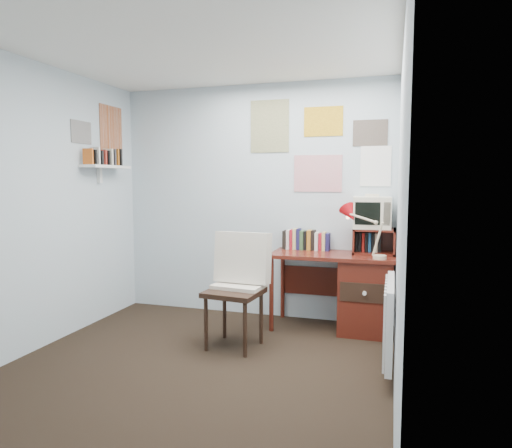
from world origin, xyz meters
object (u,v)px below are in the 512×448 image
(desk_chair, at_px, (234,293))
(wall_shelf, at_px, (106,167))
(tv_riser, at_px, (374,241))
(desk, at_px, (360,291))
(desk_lamp, at_px, (380,235))
(crt_tv, at_px, (372,211))
(radiator, at_px, (390,320))

(desk_chair, bearing_deg, wall_shelf, 172.64)
(tv_riser, bearing_deg, desk, -137.04)
(desk, relative_size, tv_riser, 3.00)
(desk_lamp, bearing_deg, desk, 123.33)
(crt_tv, bearing_deg, desk_lamp, -77.26)
(crt_tv, bearing_deg, radiator, -83.33)
(desk_lamp, distance_m, wall_shelf, 2.83)
(desk_chair, distance_m, tv_riser, 1.50)
(tv_riser, relative_size, wall_shelf, 0.65)
(tv_riser, relative_size, radiator, 0.50)
(desk, xyz_separation_m, desk_chair, (-1.04, -0.76, 0.09))
(desk_lamp, relative_size, radiator, 0.56)
(desk, xyz_separation_m, crt_tv, (0.09, 0.13, 0.77))
(tv_riser, height_order, wall_shelf, wall_shelf)
(tv_riser, bearing_deg, radiator, -80.72)
(desk_chair, bearing_deg, tv_riser, 43.34)
(desk_chair, distance_m, desk_lamp, 1.43)
(desk_lamp, bearing_deg, radiator, -93.36)
(desk, bearing_deg, desk_chair, -143.86)
(radiator, relative_size, wall_shelf, 1.29)
(desk, relative_size, desk_chair, 1.22)
(desk, bearing_deg, wall_shelf, -171.60)
(desk_chair, relative_size, tv_riser, 2.47)
(desk_lamp, height_order, wall_shelf, wall_shelf)
(desk_lamp, distance_m, crt_tv, 0.38)
(tv_riser, bearing_deg, wall_shelf, -169.68)
(crt_tv, height_order, radiator, crt_tv)
(wall_shelf, bearing_deg, crt_tv, 10.86)
(desk, xyz_separation_m, tv_riser, (0.12, 0.11, 0.48))
(desk_chair, xyz_separation_m, desk_lamp, (1.22, 0.57, 0.49))
(desk_chair, relative_size, radiator, 1.23)
(tv_riser, xyz_separation_m, radiator, (0.17, -1.04, -0.47))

